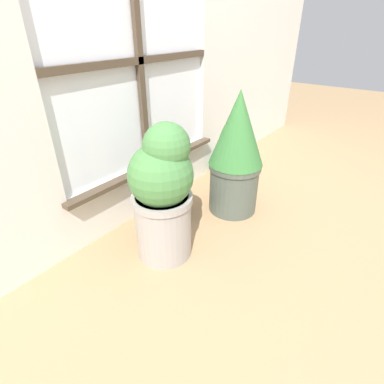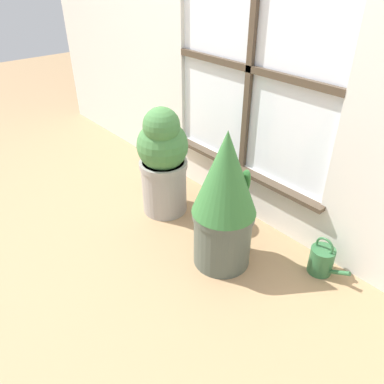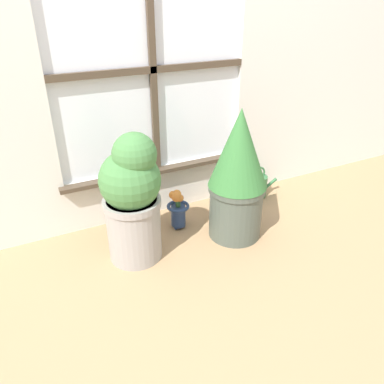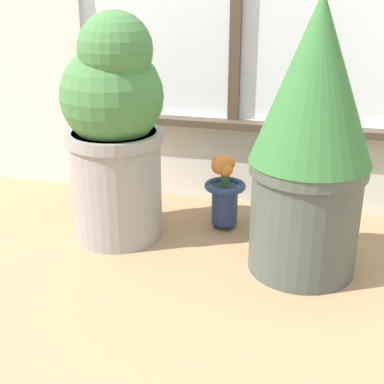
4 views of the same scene
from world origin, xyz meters
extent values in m
plane|color=tan|center=(0.00, 0.00, 0.00)|extent=(10.00, 10.00, 0.00)
cube|color=silver|center=(0.00, 0.59, 0.15)|extent=(1.10, 0.05, 0.30)
cube|color=white|center=(0.00, 0.61, 0.87)|extent=(1.10, 0.02, 1.13)
cube|color=#4C3D2D|center=(0.00, 0.58, 0.87)|extent=(0.04, 0.02, 1.13)
cube|color=#4C3D2D|center=(0.00, 0.58, 0.87)|extent=(1.10, 0.02, 0.04)
cube|color=#4C3D2D|center=(0.00, 0.55, 0.29)|extent=(1.16, 0.06, 0.02)
cylinder|color=#9E9993|center=(-0.28, 0.20, 0.17)|extent=(0.27, 0.27, 0.34)
cylinder|color=#9E9993|center=(-0.28, 0.20, 0.32)|extent=(0.29, 0.29, 0.03)
cylinder|color=#38281E|center=(-0.28, 0.20, 0.33)|extent=(0.25, 0.25, 0.01)
sphere|color=#477F42|center=(-0.28, 0.20, 0.44)|extent=(0.30, 0.30, 0.30)
sphere|color=#477F42|center=(-0.26, 0.18, 0.58)|extent=(0.21, 0.21, 0.21)
ellipsoid|color=#477F42|center=(-0.20, 0.21, 0.43)|extent=(0.04, 0.11, 0.18)
cylinder|color=#4C564C|center=(0.28, 0.14, 0.16)|extent=(0.29, 0.29, 0.32)
cylinder|color=#4C564C|center=(0.28, 0.14, 0.30)|extent=(0.31, 0.31, 0.03)
cylinder|color=#38281E|center=(0.28, 0.14, 0.31)|extent=(0.27, 0.27, 0.01)
cone|color=#387538|center=(0.28, 0.14, 0.53)|extent=(0.32, 0.32, 0.42)
ellipsoid|color=#387538|center=(0.30, 0.24, 0.42)|extent=(0.15, 0.06, 0.24)
sphere|color=navy|center=(0.02, 0.37, 0.01)|extent=(0.02, 0.02, 0.02)
sphere|color=navy|center=(0.00, 0.33, 0.01)|extent=(0.02, 0.02, 0.02)
sphere|color=navy|center=(0.05, 0.33, 0.01)|extent=(0.02, 0.02, 0.02)
cylinder|color=navy|center=(0.02, 0.34, 0.08)|extent=(0.08, 0.08, 0.13)
torus|color=navy|center=(0.02, 0.34, 0.14)|extent=(0.13, 0.13, 0.02)
cylinder|color=#386633|center=(0.02, 0.34, 0.18)|extent=(0.03, 0.03, 0.07)
sphere|color=orange|center=(0.02, 0.34, 0.22)|extent=(0.04, 0.04, 0.04)
sphere|color=orange|center=(0.03, 0.36, 0.21)|extent=(0.05, 0.05, 0.05)
sphere|color=orange|center=(0.00, 0.36, 0.22)|extent=(0.05, 0.05, 0.05)
sphere|color=orange|center=(0.01, 0.33, 0.21)|extent=(0.05, 0.05, 0.05)
sphere|color=orange|center=(0.03, 0.32, 0.20)|extent=(0.04, 0.04, 0.04)
cylinder|color=#336B3D|center=(0.67, 0.46, 0.07)|extent=(0.12, 0.12, 0.14)
cylinder|color=#336B3D|center=(0.78, 0.46, 0.06)|extent=(0.11, 0.02, 0.07)
torus|color=#336B3D|center=(0.67, 0.46, 0.16)|extent=(0.10, 0.01, 0.10)
camera|label=1|loc=(-1.15, -0.63, 1.04)|focal=28.00mm
camera|label=2|loc=(1.31, -0.95, 1.36)|focal=35.00mm
camera|label=3|loc=(-0.73, -1.35, 1.24)|focal=35.00mm
camera|label=4|loc=(0.33, -1.21, 0.76)|focal=50.00mm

